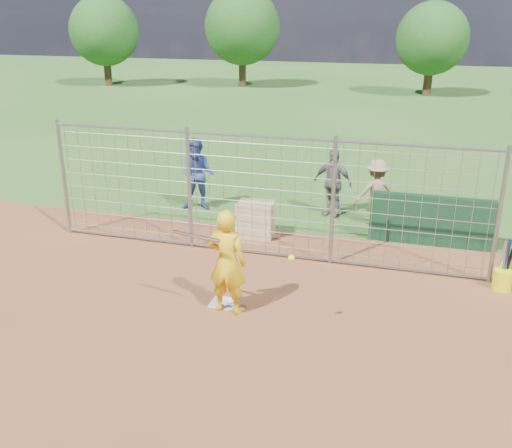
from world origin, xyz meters
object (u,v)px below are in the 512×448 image
(bystander_b, at_px, (332,182))
(bystander_c, at_px, (376,192))
(batter, at_px, (227,262))
(bystander_a, at_px, (198,174))
(equipment_bin, at_px, (255,219))
(bucket_with_bats, at_px, (503,277))

(bystander_b, relative_size, bystander_c, 1.07)
(batter, bearing_deg, bystander_a, -58.63)
(bystander_c, bearing_deg, equipment_bin, 7.49)
(equipment_bin, bearing_deg, bystander_c, 29.61)
(bystander_a, height_order, equipment_bin, bystander_a)
(bystander_a, height_order, bystander_c, bystander_a)
(bystander_b, bearing_deg, equipment_bin, -111.59)
(bystander_b, xyz_separation_m, equipment_bin, (-1.40, -1.92, -0.44))
(batter, distance_m, bystander_a, 5.42)
(bystander_a, xyz_separation_m, equipment_bin, (1.92, -1.40, -0.52))
(bystander_b, height_order, bucket_with_bats, bystander_b)
(bystander_b, height_order, bystander_c, bystander_b)
(bystander_c, xyz_separation_m, equipment_bin, (-2.48, -1.57, -0.39))
(bystander_a, relative_size, equipment_bin, 2.30)
(bystander_a, relative_size, bystander_b, 1.09)
(bucket_with_bats, bearing_deg, batter, -154.19)
(batter, bearing_deg, bucket_with_bats, -149.77)
(batter, xyz_separation_m, bucket_with_bats, (4.52, 2.19, -0.66))
(bystander_c, relative_size, bucket_with_bats, 1.61)
(equipment_bin, relative_size, bucket_with_bats, 0.82)
(equipment_bin, bearing_deg, bucket_with_bats, -16.55)
(bystander_c, height_order, bucket_with_bats, bystander_c)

